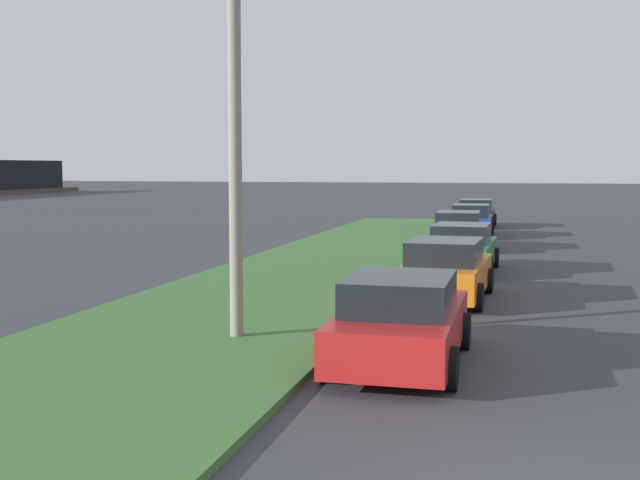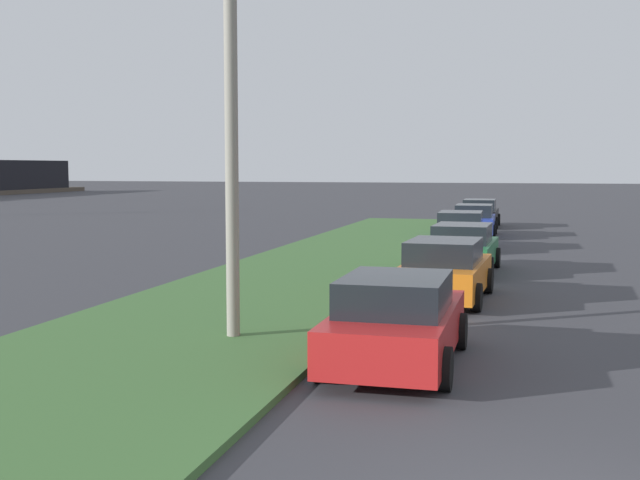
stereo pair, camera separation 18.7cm
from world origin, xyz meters
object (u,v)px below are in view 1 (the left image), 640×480
Objects in this scene: parked_car_orange at (445,271)px; parked_car_black at (476,213)px; parked_car_blue at (471,221)px; parked_car_green at (462,249)px; streetlight at (251,98)px; parked_car_red at (401,321)px; parked_car_silver at (458,231)px.

parked_car_orange and parked_car_black have the same top height.
parked_car_black is (5.85, 0.10, 0.00)m from parked_car_blue.
streetlight reaches higher than parked_car_green.
parked_car_red is 24.45m from parked_car_blue.
parked_car_orange is at bearing -178.43° from parked_car_silver.
parked_car_red is 0.98× the size of parked_car_orange.
parked_car_orange is 5.28m from parked_car_green.
parked_car_blue is (24.45, 0.42, 0.00)m from parked_car_red.
parked_car_silver is at bearing -7.33° from streetlight.
parked_car_red is at bearing -178.37° from parked_car_orange.
streetlight reaches higher than parked_car_red.
parked_car_blue is at bearing 4.16° from parked_car_orange.
parked_car_red is at bearing -178.62° from parked_car_green.
parked_car_red is at bearing 179.75° from parked_car_blue.
parked_car_blue and parked_car_black have the same top height.
parked_car_blue is (12.69, 0.52, 0.00)m from parked_car_green.
parked_car_black is at bearing -4.43° from streetlight.
parked_car_red is at bearing -178.87° from parked_car_black.
streetlight is at bearing 171.23° from parked_car_silver.
parked_car_red is 0.99× the size of parked_car_green.
parked_car_red is 30.31m from parked_car_black.
parked_car_black is at bearing -1.50° from parked_car_silver.
parked_car_orange is 1.00× the size of parked_car_green.
parked_car_blue is 5.86m from parked_car_black.
parked_car_black is (11.78, -0.01, 0.00)m from parked_car_silver.
streetlight is at bearing 166.95° from parked_car_green.
parked_car_red is at bearing -106.62° from streetlight.
streetlight is (-23.61, 2.39, 3.67)m from parked_car_blue.
parked_car_red and parked_car_silver have the same top height.
parked_car_red is 4.70m from streetlight.
parked_car_orange is 7.33m from streetlight.
parked_car_red is 6.48m from parked_car_orange.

